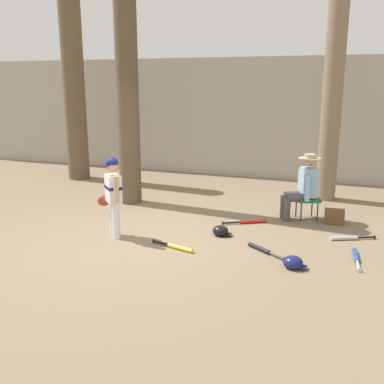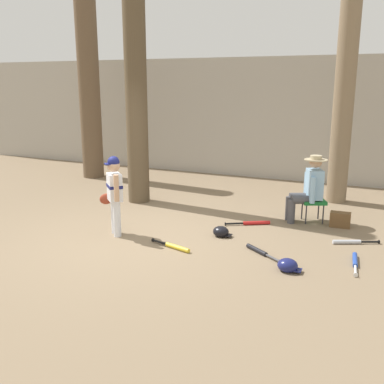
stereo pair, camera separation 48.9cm
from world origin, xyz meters
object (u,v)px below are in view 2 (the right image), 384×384
object	(u,v)px
bat_red_barrel	(253,223)
batting_helmet_navy	(288,265)
handbag_beside_stool	(340,220)
folding_stool	(313,202)
bat_yellow_trainer	(175,247)
bat_black_composite	(259,251)
bat_aluminum_silver	(350,242)
bat_blue_youth	(355,261)
tree_far_left	(90,96)
young_ballplayer	(114,190)
batting_helmet_black	(221,232)
tree_near_player	(136,77)
tree_behind_spectator	(346,76)
seated_spectator	(309,187)

from	to	relation	value
bat_red_barrel	batting_helmet_navy	xyz separation A→B (m)	(0.99, -1.71, 0.05)
handbag_beside_stool	folding_stool	bearing A→B (deg)	166.54
bat_yellow_trainer	batting_helmet_navy	xyz separation A→B (m)	(1.73, -0.11, 0.05)
bat_black_composite	bat_red_barrel	size ratio (longest dim) A/B	0.86
batting_helmet_navy	folding_stool	bearing A→B (deg)	91.87
bat_aluminum_silver	bat_blue_youth	world-z (taller)	same
tree_far_left	batting_helmet_navy	size ratio (longest dim) A/B	15.60
bat_blue_youth	bat_black_composite	bearing A→B (deg)	-172.62
bat_yellow_trainer	tree_far_left	bearing A→B (deg)	138.30
young_ballplayer	batting_helmet_black	distance (m)	1.85
tree_near_player	tree_behind_spectator	world-z (taller)	tree_near_player
young_ballplayer	bat_black_composite	size ratio (longest dim) A/B	2.08
folding_stool	tree_near_player	bearing A→B (deg)	-179.13
folding_stool	bat_red_barrel	world-z (taller)	folding_stool
tree_near_player	batting_helmet_navy	distance (m)	4.95
batting_helmet_black	tree_far_left	bearing A→B (deg)	147.51
seated_spectator	bat_blue_youth	bearing A→B (deg)	-60.00
young_ballplayer	handbag_beside_stool	bearing A→B (deg)	30.08
batting_helmet_black	batting_helmet_navy	distance (m)	1.59
tree_near_player	handbag_beside_stool	world-z (taller)	tree_near_player
tree_near_player	young_ballplayer	world-z (taller)	tree_near_player
folding_stool	bat_aluminum_silver	distance (m)	1.23
handbag_beside_stool	batting_helmet_navy	bearing A→B (deg)	-100.66
bat_blue_youth	batting_helmet_navy	world-z (taller)	batting_helmet_navy
bat_red_barrel	bat_yellow_trainer	bearing A→B (deg)	-114.83
folding_stool	batting_helmet_navy	bearing A→B (deg)	-88.13
handbag_beside_stool	bat_red_barrel	bearing A→B (deg)	-160.24
folding_stool	bat_aluminum_silver	size ratio (longest dim) A/B	0.77
tree_far_left	bat_blue_youth	bearing A→B (deg)	-25.90
tree_near_player	tree_far_left	distance (m)	2.94
handbag_beside_stool	bat_red_barrel	xyz separation A→B (m)	(-1.40, -0.50, -0.10)
bat_blue_youth	batting_helmet_navy	distance (m)	1.01
tree_near_player	batting_helmet_black	size ratio (longest dim) A/B	18.96
bat_red_barrel	batting_helmet_black	size ratio (longest dim) A/B	2.34
tree_behind_spectator	bat_aluminum_silver	distance (m)	3.61
tree_behind_spectator	bat_black_composite	size ratio (longest dim) A/B	9.19
folding_stool	handbag_beside_stool	size ratio (longest dim) A/B	1.55
handbag_beside_stool	bat_blue_youth	size ratio (longest dim) A/B	0.45
handbag_beside_stool	bat_blue_youth	bearing A→B (deg)	-76.56
folding_stool	handbag_beside_stool	world-z (taller)	folding_stool
tree_near_player	batting_helmet_navy	world-z (taller)	tree_near_player
tree_far_left	young_ballplayer	bearing A→B (deg)	-49.37
tree_behind_spectator	bat_blue_youth	xyz separation A→B (m)	(0.65, -3.33, -2.52)
young_ballplayer	bat_blue_youth	size ratio (longest dim) A/B	1.73
tree_far_left	tree_behind_spectator	bearing A→B (deg)	0.12
bat_black_composite	batting_helmet_black	xyz separation A→B (m)	(-0.77, 0.47, 0.04)
tree_behind_spectator	tree_far_left	world-z (taller)	tree_behind_spectator
bat_black_composite	batting_helmet_navy	distance (m)	0.69
young_ballplayer	bat_aluminum_silver	xyz separation A→B (m)	(3.57, 1.12, -0.71)
bat_black_composite	batting_helmet_navy	bearing A→B (deg)	-41.41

